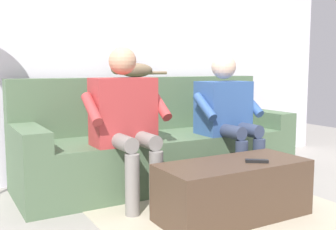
{
  "coord_description": "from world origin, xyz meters",
  "views": [
    {
      "loc": [
        1.65,
        2.9,
        0.99
      ],
      "look_at": [
        0.0,
        0.02,
        0.6
      ],
      "focal_mm": 42.99,
      "sensor_mm": 36.0,
      "label": 1
    }
  ],
  "objects_px": {
    "coffee_table": "(233,190)",
    "cat_on_backrest": "(133,70)",
    "person_right_seated": "(126,116)",
    "person_left_seated": "(227,111)",
    "couch": "(158,145)",
    "remote_black": "(257,161)"
  },
  "relations": [
    {
      "from": "cat_on_backrest",
      "to": "remote_black",
      "type": "bearing_deg",
      "value": 100.21
    },
    {
      "from": "person_right_seated",
      "to": "cat_on_backrest",
      "type": "relative_size",
      "value": 2.06
    },
    {
      "from": "coffee_table",
      "to": "person_left_seated",
      "type": "xyz_separation_m",
      "value": [
        -0.47,
        -0.68,
        0.44
      ]
    },
    {
      "from": "couch",
      "to": "cat_on_backrest",
      "type": "xyz_separation_m",
      "value": [
        0.12,
        -0.24,
        0.66
      ]
    },
    {
      "from": "couch",
      "to": "person_right_seated",
      "type": "relative_size",
      "value": 2.13
    },
    {
      "from": "couch",
      "to": "coffee_table",
      "type": "height_order",
      "value": "couch"
    },
    {
      "from": "cat_on_backrest",
      "to": "coffee_table",
      "type": "bearing_deg",
      "value": 95.55
    },
    {
      "from": "coffee_table",
      "to": "cat_on_backrest",
      "type": "distance_m",
      "value": 1.5
    },
    {
      "from": "person_left_seated",
      "to": "remote_black",
      "type": "distance_m",
      "value": 0.87
    },
    {
      "from": "couch",
      "to": "coffee_table",
      "type": "xyz_separation_m",
      "value": [
        0.0,
        1.04,
        -0.12
      ]
    },
    {
      "from": "cat_on_backrest",
      "to": "remote_black",
      "type": "xyz_separation_m",
      "value": [
        -0.25,
        1.36,
        -0.58
      ]
    },
    {
      "from": "couch",
      "to": "cat_on_backrest",
      "type": "height_order",
      "value": "cat_on_backrest"
    },
    {
      "from": "couch",
      "to": "remote_black",
      "type": "bearing_deg",
      "value": 96.19
    },
    {
      "from": "couch",
      "to": "remote_black",
      "type": "relative_size",
      "value": 16.44
    },
    {
      "from": "person_right_seated",
      "to": "cat_on_backrest",
      "type": "bearing_deg",
      "value": -119.08
    },
    {
      "from": "coffee_table",
      "to": "cat_on_backrest",
      "type": "bearing_deg",
      "value": -84.45
    },
    {
      "from": "person_left_seated",
      "to": "cat_on_backrest",
      "type": "distance_m",
      "value": 0.92
    },
    {
      "from": "couch",
      "to": "person_left_seated",
      "type": "distance_m",
      "value": 0.67
    },
    {
      "from": "coffee_table",
      "to": "person_right_seated",
      "type": "xyz_separation_m",
      "value": [
        0.47,
        -0.66,
        0.45
      ]
    },
    {
      "from": "couch",
      "to": "remote_black",
      "type": "height_order",
      "value": "couch"
    },
    {
      "from": "person_right_seated",
      "to": "person_left_seated",
      "type": "bearing_deg",
      "value": -178.72
    },
    {
      "from": "cat_on_backrest",
      "to": "person_left_seated",
      "type": "bearing_deg",
      "value": 134.64
    }
  ]
}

